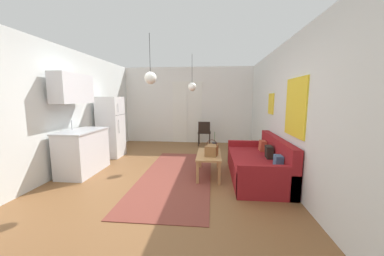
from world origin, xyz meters
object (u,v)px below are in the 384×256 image
object	(u,v)px
bamboo_vase	(215,147)
refrigerator	(111,127)
couch	(260,165)
coffee_table	(209,157)
handbag	(212,150)
accent_chair	(204,132)
pendant_lamp_near	(150,78)
pendant_lamp_far	(192,87)

from	to	relation	value
bamboo_vase	refrigerator	xyz separation A→B (m)	(-2.75, 1.01, 0.25)
couch	bamboo_vase	world-z (taller)	bamboo_vase
couch	refrigerator	xyz separation A→B (m)	(-3.64, 1.27, 0.54)
coffee_table	handbag	bearing A→B (deg)	-66.07
handbag	refrigerator	xyz separation A→B (m)	(-2.69, 1.34, 0.24)
bamboo_vase	accent_chair	distance (m)	2.57
pendant_lamp_near	bamboo_vase	bearing A→B (deg)	36.84
coffee_table	pendant_lamp_far	xyz separation A→B (m)	(-0.45, 1.10, 1.45)
refrigerator	coffee_table	bearing A→B (deg)	-24.76
refrigerator	pendant_lamp_near	bearing A→B (deg)	-48.13
handbag	pendant_lamp_far	bearing A→B (deg)	112.26
handbag	pendant_lamp_far	world-z (taller)	pendant_lamp_far
accent_chair	couch	bearing A→B (deg)	113.18
handbag	pendant_lamp_far	distance (m)	1.84
coffee_table	bamboo_vase	xyz separation A→B (m)	(0.11, 0.20, 0.16)
accent_chair	pendant_lamp_near	world-z (taller)	pendant_lamp_near
coffee_table	pendant_lamp_near	bearing A→B (deg)	-147.78
pendant_lamp_near	pendant_lamp_far	distance (m)	1.81
pendant_lamp_near	couch	bearing A→B (deg)	15.88
couch	pendant_lamp_near	bearing A→B (deg)	-164.12
coffee_table	pendant_lamp_near	xyz separation A→B (m)	(-0.99, -0.62, 1.51)
bamboo_vase	pendant_lamp_far	world-z (taller)	pendant_lamp_far
bamboo_vase	refrigerator	distance (m)	2.94
coffee_table	pendant_lamp_far	distance (m)	1.88
coffee_table	handbag	xyz separation A→B (m)	(0.05, -0.12, 0.16)
bamboo_vase	handbag	size ratio (longest dim) A/B	1.21
handbag	pendant_lamp_near	bearing A→B (deg)	-154.30
couch	refrigerator	distance (m)	3.89
pendant_lamp_near	refrigerator	bearing A→B (deg)	131.87
accent_chair	pendant_lamp_near	bearing A→B (deg)	76.84
refrigerator	accent_chair	distance (m)	2.90
refrigerator	pendant_lamp_far	size ratio (longest dim) A/B	1.80
bamboo_vase	refrigerator	world-z (taller)	refrigerator
handbag	refrigerator	world-z (taller)	refrigerator
bamboo_vase	accent_chair	bearing A→B (deg)	96.98
bamboo_vase	refrigerator	size ratio (longest dim) A/B	0.26
couch	pendant_lamp_far	world-z (taller)	pendant_lamp_far
pendant_lamp_far	accent_chair	bearing A→B (deg)	81.50
coffee_table	handbag	distance (m)	0.21
handbag	couch	bearing A→B (deg)	3.96
handbag	pendant_lamp_far	xyz separation A→B (m)	(-0.50, 1.22, 1.29)
handbag	refrigerator	distance (m)	3.01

